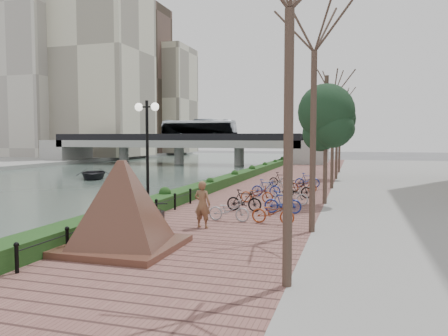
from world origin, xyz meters
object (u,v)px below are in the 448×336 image
at_px(lamppost, 147,135).
at_px(boat, 93,174).
at_px(granite_monument, 122,204).
at_px(motorcycle, 158,218).
at_px(pedestrian, 202,204).

relative_size(lamppost, boat, 1.03).
distance_m(granite_monument, motorcycle, 2.87).
distance_m(lamppost, pedestrian, 3.61).
xyz_separation_m(lamppost, motorcycle, (1.07, -1.33, -3.03)).
height_order(motorcycle, pedestrian, pedestrian).
distance_m(motorcycle, pedestrian, 1.71).
xyz_separation_m(granite_monument, motorcycle, (-0.11, 2.72, -0.90)).
relative_size(granite_monument, motorcycle, 3.44).
xyz_separation_m(granite_monument, pedestrian, (1.28, 3.63, -0.48)).
distance_m(lamppost, boat, 25.42).
height_order(granite_monument, motorcycle, granite_monument).
distance_m(granite_monument, boat, 29.17).
bearing_deg(motorcycle, pedestrian, 19.32).
bearing_deg(granite_monument, boat, 125.08).
bearing_deg(pedestrian, boat, -40.98).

